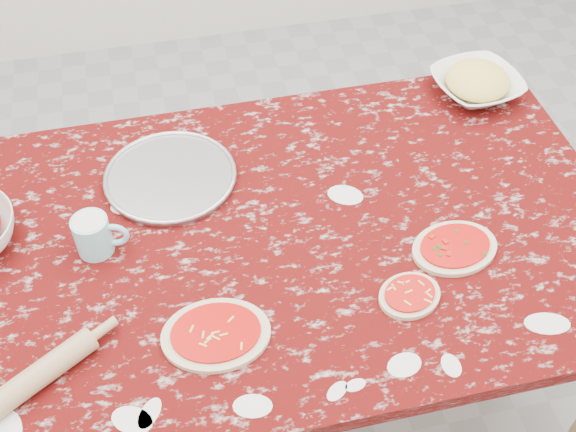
# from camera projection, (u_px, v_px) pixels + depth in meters

# --- Properties ---
(ground) EXTENTS (4.00, 4.00, 0.00)m
(ground) POSITION_uv_depth(u_px,v_px,m) (288.00, 389.00, 2.25)
(ground) COLOR gray
(worktable) EXTENTS (1.60, 1.00, 0.75)m
(worktable) POSITION_uv_depth(u_px,v_px,m) (288.00, 253.00, 1.76)
(worktable) COLOR #400706
(worktable) RESTS_ON ground
(pizza_tray) EXTENTS (0.41, 0.41, 0.01)m
(pizza_tray) POSITION_uv_depth(u_px,v_px,m) (171.00, 178.00, 1.81)
(pizza_tray) COLOR #B2B2B7
(pizza_tray) RESTS_ON worktable
(cheese_bowl) EXTENTS (0.27, 0.27, 0.06)m
(cheese_bowl) POSITION_uv_depth(u_px,v_px,m) (476.00, 85.00, 2.03)
(cheese_bowl) COLOR white
(cheese_bowl) RESTS_ON worktable
(flour_mug) EXTENTS (0.12, 0.08, 0.10)m
(flour_mug) POSITION_uv_depth(u_px,v_px,m) (94.00, 235.00, 1.62)
(flour_mug) COLOR #8BDDE8
(flour_mug) RESTS_ON worktable
(pizza_left) EXTENTS (0.24, 0.19, 0.02)m
(pizza_left) POSITION_uv_depth(u_px,v_px,m) (216.00, 334.00, 1.49)
(pizza_left) COLOR beige
(pizza_left) RESTS_ON worktable
(pizza_mid) EXTENTS (0.17, 0.15, 0.02)m
(pizza_mid) POSITION_uv_depth(u_px,v_px,m) (409.00, 295.00, 1.56)
(pizza_mid) COLOR beige
(pizza_mid) RESTS_ON worktable
(pizza_right) EXTENTS (0.23, 0.18, 0.02)m
(pizza_right) POSITION_uv_depth(u_px,v_px,m) (455.00, 248.00, 1.65)
(pizza_right) COLOR beige
(pizza_right) RESTS_ON worktable
(rolling_pin) EXTENTS (0.24, 0.18, 0.05)m
(rolling_pin) POSITION_uv_depth(u_px,v_px,m) (37.00, 377.00, 1.40)
(rolling_pin) COLOR tan
(rolling_pin) RESTS_ON worktable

